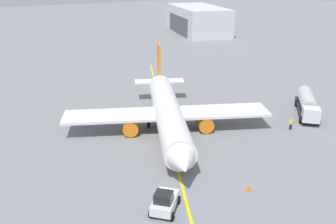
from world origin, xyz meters
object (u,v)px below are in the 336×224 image
object	(u,v)px
airplane	(168,113)
fuel_tanker	(307,103)
refueling_worker	(291,124)
pushback_tug	(165,202)
safety_cone_nose	(249,188)

from	to	relation	value
airplane	fuel_tanker	xyz separation A→B (m)	(4.42, 22.26, -0.93)
airplane	refueling_worker	distance (m)	17.59
fuel_tanker	refueling_worker	distance (m)	7.34
fuel_tanker	refueling_worker	world-z (taller)	fuel_tanker
pushback_tug	safety_cone_nose	xyz separation A→B (m)	(1.07, 9.20, -0.71)
airplane	safety_cone_nose	xyz separation A→B (m)	(17.02, 0.68, -2.36)
pushback_tug	refueling_worker	xyz separation A→B (m)	(-8.30, 24.26, -0.19)
safety_cone_nose	fuel_tanker	bearing A→B (deg)	120.28
pushback_tug	airplane	bearing A→B (deg)	151.88
pushback_tug	refueling_worker	distance (m)	25.64
safety_cone_nose	refueling_worker	bearing A→B (deg)	121.89
safety_cone_nose	pushback_tug	bearing A→B (deg)	-96.64
fuel_tanker	refueling_worker	bearing A→B (deg)	-63.67
refueling_worker	safety_cone_nose	xyz separation A→B (m)	(9.37, -15.06, -0.52)
fuel_tanker	refueling_worker	xyz separation A→B (m)	(3.23, -6.52, -0.91)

